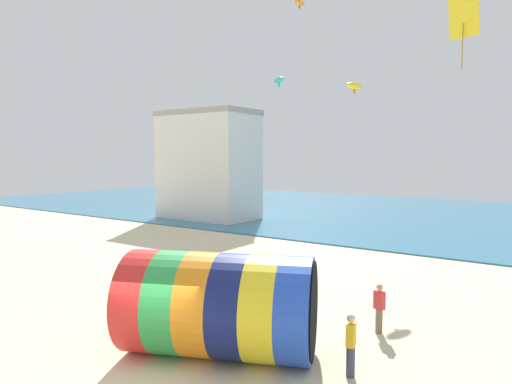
{
  "coord_description": "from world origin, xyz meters",
  "views": [
    {
      "loc": [
        9.58,
        -8.84,
        6.09
      ],
      "look_at": [
        0.92,
        3.73,
        4.91
      ],
      "focal_mm": 32.0,
      "sensor_mm": 36.0,
      "label": 1
    }
  ],
  "objects_px": {
    "kite_cyan_parafoil": "(279,80)",
    "kite_yellow_parafoil": "(354,86)",
    "giant_inflatable_tube": "(220,305)",
    "kite_yellow_diamond": "(464,15)",
    "kite_handler": "(351,345)",
    "kite_orange_parafoil": "(299,3)",
    "bystander_near_water": "(379,308)"
  },
  "relations": [
    {
      "from": "giant_inflatable_tube",
      "to": "kite_orange_parafoil",
      "type": "xyz_separation_m",
      "value": [
        -3.24,
        10.6,
        12.44
      ]
    },
    {
      "from": "kite_cyan_parafoil",
      "to": "kite_yellow_parafoil",
      "type": "relative_size",
      "value": 0.95
    },
    {
      "from": "kite_yellow_parafoil",
      "to": "kite_orange_parafoil",
      "type": "height_order",
      "value": "kite_orange_parafoil"
    },
    {
      "from": "bystander_near_water",
      "to": "kite_cyan_parafoil",
      "type": "bearing_deg",
      "value": 135.5
    },
    {
      "from": "giant_inflatable_tube",
      "to": "kite_handler",
      "type": "relative_size",
      "value": 3.65
    },
    {
      "from": "kite_handler",
      "to": "giant_inflatable_tube",
      "type": "bearing_deg",
      "value": -165.88
    },
    {
      "from": "kite_handler",
      "to": "bystander_near_water",
      "type": "height_order",
      "value": "kite_handler"
    },
    {
      "from": "bystander_near_water",
      "to": "kite_orange_parafoil",
      "type": "bearing_deg",
      "value": 137.49
    },
    {
      "from": "bystander_near_water",
      "to": "giant_inflatable_tube",
      "type": "bearing_deg",
      "value": -127.24
    },
    {
      "from": "kite_yellow_diamond",
      "to": "kite_orange_parafoil",
      "type": "bearing_deg",
      "value": 145.52
    },
    {
      "from": "kite_handler",
      "to": "kite_cyan_parafoil",
      "type": "relative_size",
      "value": 1.34
    },
    {
      "from": "kite_yellow_diamond",
      "to": "kite_orange_parafoil",
      "type": "xyz_separation_m",
      "value": [
        -9.07,
        6.23,
        3.73
      ]
    },
    {
      "from": "kite_orange_parafoil",
      "to": "bystander_near_water",
      "type": "relative_size",
      "value": 0.51
    },
    {
      "from": "giant_inflatable_tube",
      "to": "kite_yellow_parafoil",
      "type": "xyz_separation_m",
      "value": [
        -2.02,
        15.07,
        8.67
      ]
    },
    {
      "from": "kite_handler",
      "to": "bystander_near_water",
      "type": "relative_size",
      "value": 1.03
    },
    {
      "from": "bystander_near_water",
      "to": "kite_yellow_parafoil",
      "type": "bearing_deg",
      "value": 117.21
    },
    {
      "from": "kite_orange_parafoil",
      "to": "bystander_near_water",
      "type": "distance_m",
      "value": 15.94
    },
    {
      "from": "kite_cyan_parafoil",
      "to": "kite_orange_parafoil",
      "type": "relative_size",
      "value": 1.51
    },
    {
      "from": "kite_handler",
      "to": "kite_orange_parafoil",
      "type": "xyz_separation_m",
      "value": [
        -7.1,
        9.63,
        13.1
      ]
    },
    {
      "from": "kite_handler",
      "to": "kite_cyan_parafoil",
      "type": "distance_m",
      "value": 20.27
    },
    {
      "from": "kite_cyan_parafoil",
      "to": "bystander_near_water",
      "type": "distance_m",
      "value": 17.81
    },
    {
      "from": "kite_cyan_parafoil",
      "to": "bystander_near_water",
      "type": "relative_size",
      "value": 0.77
    },
    {
      "from": "giant_inflatable_tube",
      "to": "kite_yellow_parafoil",
      "type": "bearing_deg",
      "value": 97.62
    },
    {
      "from": "bystander_near_water",
      "to": "kite_yellow_diamond",
      "type": "bearing_deg",
      "value": -3.0
    },
    {
      "from": "kite_handler",
      "to": "kite_orange_parafoil",
      "type": "relative_size",
      "value": 2.02
    },
    {
      "from": "giant_inflatable_tube",
      "to": "kite_yellow_diamond",
      "type": "distance_m",
      "value": 11.36
    },
    {
      "from": "giant_inflatable_tube",
      "to": "kite_handler",
      "type": "xyz_separation_m",
      "value": [
        3.86,
        0.97,
        -0.66
      ]
    },
    {
      "from": "giant_inflatable_tube",
      "to": "bystander_near_water",
      "type": "xyz_separation_m",
      "value": [
        3.42,
        4.5,
        -0.69
      ]
    },
    {
      "from": "kite_cyan_parafoil",
      "to": "kite_yellow_parafoil",
      "type": "xyz_separation_m",
      "value": [
        5.02,
        0.3,
        -0.76
      ]
    },
    {
      "from": "giant_inflatable_tube",
      "to": "kite_yellow_parafoil",
      "type": "relative_size",
      "value": 4.64
    },
    {
      "from": "kite_yellow_diamond",
      "to": "bystander_near_water",
      "type": "relative_size",
      "value": 1.32
    },
    {
      "from": "giant_inflatable_tube",
      "to": "kite_yellow_diamond",
      "type": "bearing_deg",
      "value": 36.87
    }
  ]
}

